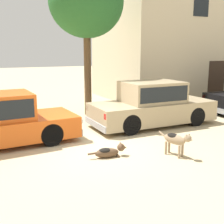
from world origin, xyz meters
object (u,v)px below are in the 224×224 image
at_px(stray_dog_tan, 176,139).
at_px(stray_dog_spotted, 109,151).
at_px(parked_sedan_second, 152,104).
at_px(acacia_tree_left, 86,2).

bearing_deg(stray_dog_tan, stray_dog_spotted, -130.46).
distance_m(parked_sedan_second, stray_dog_spotted, 3.60).
xyz_separation_m(parked_sedan_second, acacia_tree_left, (-1.39, 2.65, 3.70)).
bearing_deg(stray_dog_tan, parked_sedan_second, 140.52).
bearing_deg(stray_dog_spotted, stray_dog_tan, -15.90).
xyz_separation_m(stray_dog_tan, acacia_tree_left, (-0.16, 5.56, 4.02)).
distance_m(stray_dog_tan, acacia_tree_left, 6.86).
distance_m(stray_dog_spotted, acacia_tree_left, 6.65).
height_order(stray_dog_spotted, stray_dog_tan, stray_dog_tan).
height_order(stray_dog_tan, acacia_tree_left, acacia_tree_left).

